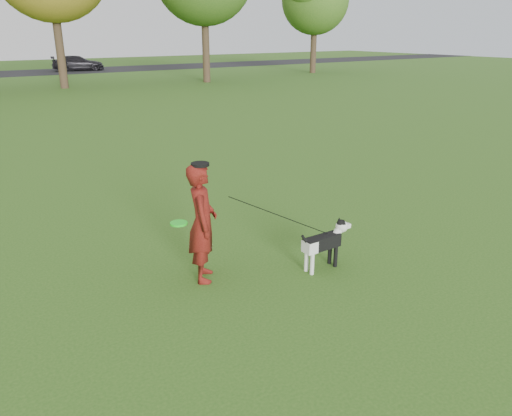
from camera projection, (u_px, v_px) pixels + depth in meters
ground at (244, 265)px, 7.52m from camera, size 120.00×120.00×0.00m
man at (202, 223)px, 6.86m from camera, size 0.65×0.73×1.69m
dog at (326, 240)px, 7.30m from camera, size 0.95×0.19×0.72m
car_right at (78, 63)px, 43.05m from camera, size 4.54×2.55×1.24m
man_held_items at (282, 217)px, 7.13m from camera, size 2.27×0.83×1.21m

